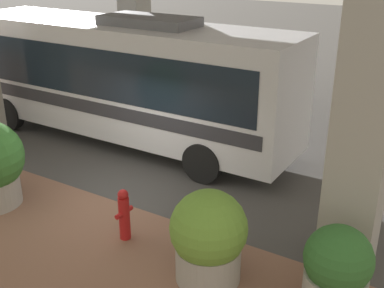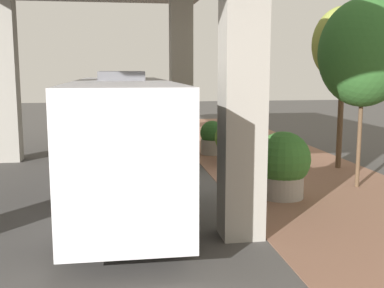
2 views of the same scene
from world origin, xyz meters
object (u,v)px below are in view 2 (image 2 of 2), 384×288
Objects in this scene: bus at (123,134)px; planter_middle at (283,165)px; street_tree_near at (344,45)px; street_tree_far at (364,53)px; fire_hydrant at (238,159)px; planter_back at (212,138)px; planter_front at (231,143)px.

bus reaches higher than planter_middle.
street_tree_far is (0.76, 2.91, -0.38)m from street_tree_near.
fire_hydrant is 4.02m from planter_back.
planter_front is at bearing -87.33° from planter_middle.
street_tree_far is (-3.00, 4.45, 3.34)m from planter_front.
planter_back is 0.25× the size of street_tree_near.
fire_hydrant is 0.73× the size of planter_back.
planter_back is (0.36, -2.04, -0.09)m from planter_front.
planter_middle is at bearing 97.79° from fire_hydrant.
street_tree_far is at bearing 117.35° from planter_back.
planter_front is 0.86× the size of planter_middle.
street_tree_near is 3.03m from street_tree_far.
fire_hydrant is at bearing -141.13° from bus.
fire_hydrant is at bearing 92.17° from planter_back.
street_tree_far is at bearing -162.96° from planter_middle.
planter_middle is at bearing 94.73° from planter_back.
street_tree_far is (-2.75, -0.84, 3.19)m from planter_middle.
bus is at bearing 61.81° from planter_back.
planter_middle is 0.33× the size of street_tree_far.
planter_back is 8.07m from street_tree_far.
bus is 4.61m from planter_middle.
planter_back is at bearing -79.99° from planter_front.
planter_back is 6.66m from street_tree_near.
fire_hydrant is at bearing -82.21° from planter_middle.
fire_hydrant is 0.65× the size of planter_front.
bus reaches higher than planter_front.
street_tree_near is at bearing 138.94° from planter_back.
street_tree_far reaches higher than planter_back.
planter_front is 0.28× the size of street_tree_near.
planter_back is (0.61, -7.34, -0.24)m from planter_middle.
street_tree_far is at bearing 142.24° from fire_hydrant.
planter_back is (-3.90, -7.27, -1.23)m from bus.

